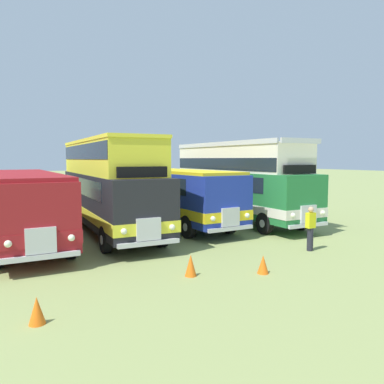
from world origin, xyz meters
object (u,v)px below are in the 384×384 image
object	(u,v)px
cone_far_end	(263,264)
cone_mid_row	(37,311)
bus_fifth_in_row	(237,180)
bus_second_in_row	(24,201)
bus_third_in_row	(109,182)
marshal_person	(310,228)
bus_fourth_in_row	(175,193)
cone_near_end	(191,265)

from	to	relation	value
cone_far_end	cone_mid_row	bearing A→B (deg)	-176.53
bus_fifth_in_row	bus_second_in_row	bearing A→B (deg)	-179.54
bus_third_in_row	marshal_person	bearing A→B (deg)	-52.77
bus_fourth_in_row	bus_fifth_in_row	distance (m)	3.86
bus_fifth_in_row	marshal_person	size ratio (longest dim) A/B	6.44
cone_mid_row	marshal_person	xyz separation A→B (m)	(10.19, 1.79, 0.58)
bus_fifth_in_row	cone_far_end	size ratio (longest dim) A/B	19.20
bus_second_in_row	bus_fifth_in_row	bearing A→B (deg)	0.46
bus_fifth_in_row	cone_far_end	world-z (taller)	bus_fifth_in_row
bus_fourth_in_row	marshal_person	bearing A→B (deg)	-76.23
bus_fourth_in_row	marshal_person	size ratio (longest dim) A/B	5.86
bus_second_in_row	marshal_person	xyz separation A→B (m)	(9.47, -7.22, -0.87)
bus_third_in_row	cone_mid_row	size ratio (longest dim) A/B	18.30
bus_fourth_in_row	marshal_person	distance (m)	8.07
cone_near_end	marshal_person	xyz separation A→B (m)	(5.63, 0.50, 0.55)
cone_far_end	bus_third_in_row	bearing A→B (deg)	103.62
cone_mid_row	bus_third_in_row	bearing A→B (deg)	64.06
bus_fifth_in_row	bus_fourth_in_row	bearing A→B (deg)	172.69
bus_second_in_row	marshal_person	world-z (taller)	bus_second_in_row
bus_second_in_row	bus_fifth_in_row	size ratio (longest dim) A/B	0.98
bus_fifth_in_row	cone_far_end	bearing A→B (deg)	-121.88
bus_fourth_in_row	bus_second_in_row	bearing A→B (deg)	-175.65
bus_second_in_row	bus_fifth_in_row	xyz separation A→B (m)	(11.34, 0.09, 0.61)
cone_near_end	cone_far_end	bearing A→B (deg)	-23.02
bus_fourth_in_row	cone_near_end	distance (m)	9.19
cone_far_end	bus_fourth_in_row	bearing A→B (deg)	79.97
marshal_person	cone_far_end	bearing A→B (deg)	-158.59
bus_second_in_row	marshal_person	bearing A→B (deg)	-37.32
bus_third_in_row	marshal_person	size ratio (longest dim) A/B	6.46
bus_second_in_row	bus_fourth_in_row	bearing A→B (deg)	4.35
bus_third_in_row	cone_near_end	bearing A→B (deg)	-89.63
bus_second_in_row	cone_far_end	size ratio (longest dim) A/B	18.90
bus_third_in_row	bus_fourth_in_row	bearing A→B (deg)	4.79
bus_fourth_in_row	marshal_person	world-z (taller)	bus_fourth_in_row
bus_second_in_row	bus_third_in_row	world-z (taller)	bus_third_in_row
marshal_person	cone_mid_row	bearing A→B (deg)	-170.04
bus_third_in_row	cone_far_end	bearing A→B (deg)	-76.38
bus_fourth_in_row	bus_fifth_in_row	size ratio (longest dim) A/B	0.91
bus_third_in_row	bus_fifth_in_row	bearing A→B (deg)	-1.28
bus_second_in_row	bus_third_in_row	size ratio (longest dim) A/B	0.98
bus_fifth_in_row	marshal_person	xyz separation A→B (m)	(-1.87, -7.31, -1.47)
cone_mid_row	bus_second_in_row	bearing A→B (deg)	85.41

